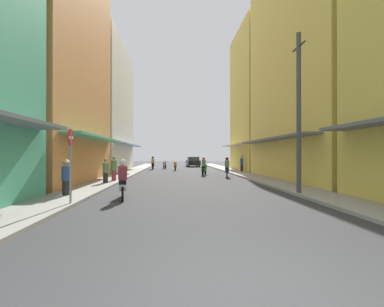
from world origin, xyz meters
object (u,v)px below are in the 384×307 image
at_px(motorbike_blue, 227,168).
at_px(motorbike_green, 204,167).
at_px(street_sign_no_entry, 71,156).
at_px(parked_car, 193,162).
at_px(motorbike_white, 123,181).
at_px(pedestrian_midway, 106,172).
at_px(utility_pole, 299,112).
at_px(motorbike_silver, 165,165).
at_px(pedestrian_far, 242,163).
at_px(pedestrian_foreground, 114,169).
at_px(pedestrian_crossing, 66,176).
at_px(motorbike_black, 153,164).
at_px(motorbike_orange, 175,166).

bearing_deg(motorbike_blue, motorbike_green, 127.31).
bearing_deg(street_sign_no_entry, parked_car, 79.02).
bearing_deg(motorbike_white, pedestrian_midway, 109.40).
distance_m(parked_car, utility_pole, 30.48).
relative_size(motorbike_blue, motorbike_silver, 1.01).
distance_m(pedestrian_far, pedestrian_foreground, 14.22).
bearing_deg(pedestrian_foreground, motorbike_blue, 25.72).
bearing_deg(pedestrian_midway, pedestrian_crossing, -94.60).
bearing_deg(pedestrian_foreground, motorbike_green, 42.86).
distance_m(motorbike_green, pedestrian_crossing, 14.39).
xyz_separation_m(motorbike_blue, parked_car, (-1.38, 19.91, 0.04)).
distance_m(motorbike_white, motorbike_green, 13.85).
xyz_separation_m(motorbike_blue, motorbike_black, (-6.70, 12.13, 0.00)).
bearing_deg(parked_car, motorbike_green, -90.67).
relative_size(motorbike_blue, motorbike_black, 1.00).
bearing_deg(motorbike_orange, utility_pole, -75.26).
bearing_deg(utility_pole, pedestrian_midway, 152.44).
relative_size(motorbike_orange, motorbike_silver, 1.01).
bearing_deg(motorbike_green, pedestrian_foreground, -137.14).
distance_m(motorbike_green, motorbike_silver, 12.55).
distance_m(motorbike_orange, motorbike_white, 20.82).
bearing_deg(parked_car, motorbike_blue, -86.02).
distance_m(motorbike_orange, motorbike_green, 8.02).
bearing_deg(motorbike_white, pedestrian_crossing, 168.54).
height_order(motorbike_blue, parked_car, motorbike_blue).
bearing_deg(motorbike_silver, utility_pole, -74.86).
relative_size(utility_pole, street_sign_no_entry, 2.67).
relative_size(motorbike_silver, pedestrian_foreground, 1.08).
bearing_deg(motorbike_green, pedestrian_far, 41.18).
distance_m(pedestrian_midway, pedestrian_foreground, 1.56).
height_order(motorbike_silver, pedestrian_midway, pedestrian_midway).
bearing_deg(motorbike_orange, motorbike_silver, 106.96).
bearing_deg(motorbike_green, motorbike_silver, 107.37).
distance_m(pedestrian_midway, utility_pole, 11.00).
bearing_deg(motorbike_white, motorbike_green, 70.57).
bearing_deg(pedestrian_far, pedestrian_midway, -133.92).
bearing_deg(pedestrian_far, motorbike_black, 145.15).
distance_m(motorbike_green, pedestrian_midway, 9.97).
height_order(motorbike_green, motorbike_black, same).
distance_m(motorbike_orange, pedestrian_foreground, 14.16).
bearing_deg(pedestrian_foreground, motorbike_black, 85.35).
xyz_separation_m(motorbike_white, pedestrian_crossing, (-2.37, 0.48, 0.21)).
bearing_deg(motorbike_white, pedestrian_foreground, 104.16).
bearing_deg(motorbike_white, motorbike_blue, 60.53).
distance_m(motorbike_white, motorbike_silver, 25.05).
relative_size(motorbike_white, pedestrian_foreground, 1.09).
distance_m(motorbike_blue, pedestrian_midway, 9.79).
xyz_separation_m(motorbike_orange, pedestrian_midway, (-4.14, -15.14, 0.27)).
distance_m(motorbike_green, pedestrian_far, 5.49).
height_order(pedestrian_crossing, street_sign_no_entry, street_sign_no_entry).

